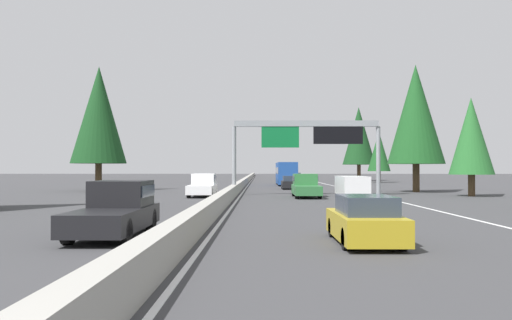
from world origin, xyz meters
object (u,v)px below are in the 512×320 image
object	(u,v)px
sedan_distant_a	(365,221)
conifer_left_near	(99,115)
sedan_mid_right	(296,177)
conifer_right_near	(471,136)
bus_distant_b	(286,173)
sedan_mid_left	(290,183)
conifer_right_far	(379,151)
minivan_far_center	(352,186)
oncoming_near	(117,209)
sign_gantry_overhead	(308,136)
conifer_right_mid	(416,114)
oncoming_far	(203,185)
conifer_right_distant	(359,136)
pickup_near_center	(306,186)

from	to	relation	value
sedan_distant_a	conifer_left_near	size ratio (longest dim) A/B	0.34
sedan_mid_right	conifer_right_near	world-z (taller)	conifer_right_near
sedan_distant_a	bus_distant_b	size ratio (longest dim) A/B	0.38
sedan_mid_left	sedan_distant_a	bearing A→B (deg)	179.93
conifer_right_far	conifer_right_near	bearing A→B (deg)	177.32
minivan_far_center	oncoming_near	size ratio (longest dim) A/B	0.89
sign_gantry_overhead	conifer_right_near	bearing A→B (deg)	-95.96
sign_gantry_overhead	sedan_mid_right	distance (m)	55.84
minivan_far_center	conifer_right_mid	world-z (taller)	conifer_right_mid
bus_distant_b	conifer_right_near	bearing A→B (deg)	-154.00
conifer_right_near	sedan_mid_right	bearing A→B (deg)	10.46
oncoming_far	conifer_right_near	world-z (taller)	conifer_right_near
conifer_right_far	conifer_right_distant	xyz separation A→B (m)	(11.40, 1.13, 3.22)
conifer_right_far	bus_distant_b	bearing A→B (deg)	130.68
sedan_mid_left	conifer_right_near	distance (m)	20.88
minivan_far_center	sedan_mid_right	distance (m)	59.59
oncoming_near	pickup_near_center	bearing A→B (deg)	160.12
sign_gantry_overhead	oncoming_far	xyz separation A→B (m)	(-1.77, 8.80, -4.16)
sedan_mid_right	conifer_right_distant	world-z (taller)	conifer_right_distant
sedan_mid_left	conifer_right_mid	size ratio (longest dim) A/B	0.35
oncoming_far	conifer_right_far	bearing A→B (deg)	150.46
sedan_mid_right	conifer_right_far	xyz separation A→B (m)	(-14.85, -12.49, 4.41)
pickup_near_center	conifer_left_near	size ratio (longest dim) A/B	0.44
sedan_distant_a	conifer_right_far	xyz separation A→B (m)	(69.15, -16.17, 4.41)
sedan_mid_left	pickup_near_center	size ratio (longest dim) A/B	0.79
pickup_near_center	conifer_left_near	xyz separation A→B (m)	(11.52, 20.17, 6.85)
sign_gantry_overhead	pickup_near_center	world-z (taller)	sign_gantry_overhead
minivan_far_center	sign_gantry_overhead	bearing A→B (deg)	37.17
sedan_distant_a	sedan_mid_right	world-z (taller)	same
sedan_mid_right	oncoming_far	bearing A→B (deg)	168.57
sedan_distant_a	conifer_right_mid	bearing A→B (deg)	-18.97
minivan_far_center	conifer_right_near	size ratio (longest dim) A/B	0.61
sedan_mid_right	conifer_left_near	bearing A→B (deg)	153.49
conifer_left_near	conifer_right_far	bearing A→B (deg)	-48.18
oncoming_near	conifer_right_distant	world-z (taller)	conifer_right_distant
sign_gantry_overhead	conifer_left_near	size ratio (longest dim) A/B	0.99
conifer_right_near	conifer_left_near	xyz separation A→B (m)	(9.98, 33.97, 2.81)
sedan_mid_right	oncoming_near	bearing A→B (deg)	171.81
sedan_mid_left	sedan_mid_right	size ratio (longest dim) A/B	1.00
oncoming_near	conifer_right_far	size ratio (longest dim) A/B	0.67
conifer_right_near	conifer_right_far	bearing A→B (deg)	-2.68
bus_distant_b	conifer_right_far	xyz separation A→B (m)	(13.64, -15.87, 3.38)
oncoming_far	conifer_right_near	size ratio (longest dim) A/B	0.69
conifer_right_mid	conifer_right_near	bearing A→B (deg)	-163.77
bus_distant_b	conifer_right_distant	distance (m)	29.80
minivan_far_center	oncoming_far	size ratio (longest dim) A/B	0.89
bus_distant_b	conifer_left_near	bearing A→B (deg)	132.69
minivan_far_center	conifer_left_near	distance (m)	27.65
pickup_near_center	conifer_right_distant	distance (m)	57.48
sign_gantry_overhead	oncoming_far	world-z (taller)	sign_gantry_overhead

